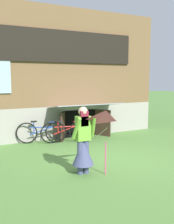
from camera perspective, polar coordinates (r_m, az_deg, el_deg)
ground_plane at (r=7.67m, az=5.56°, el=-10.03°), size 60.00×60.00×0.00m
log_house at (r=12.11m, az=-8.00°, el=8.12°), size 7.66×5.70×4.91m
person at (r=6.27m, az=-0.85°, el=-7.44°), size 0.61×0.52×1.63m
kite at (r=5.85m, az=4.16°, el=-3.14°), size 0.84×0.92×1.45m
bicycle_red at (r=9.38m, az=-4.82°, el=-4.30°), size 1.76×0.35×0.81m
bicycle_blue at (r=9.38m, az=-9.99°, el=-4.39°), size 1.68×0.64×0.81m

